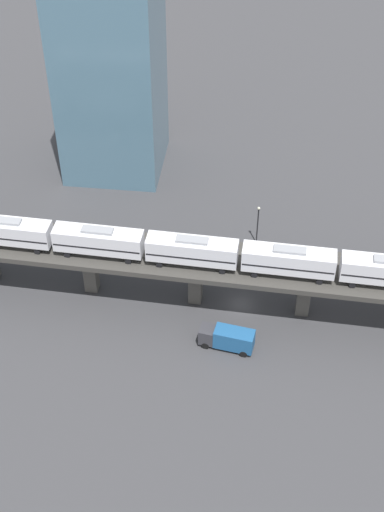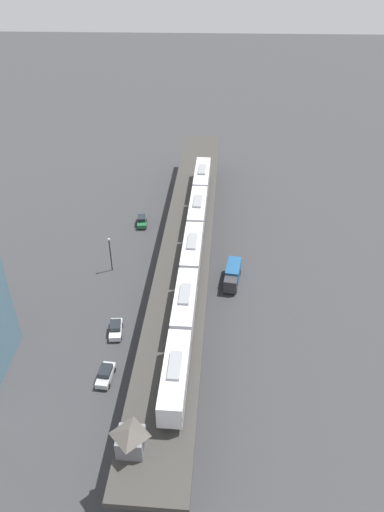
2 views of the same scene
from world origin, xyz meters
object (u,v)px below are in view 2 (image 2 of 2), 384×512
object	(u,v)px
street_car_silver	(106,374)
street_car_green	(142,221)
subway_train	(192,251)
street_lamp	(110,252)
delivery_truck	(232,274)
street_car_white	(116,329)
signal_hut	(130,439)

from	to	relation	value
street_car_silver	street_car_green	distance (m)	41.03
subway_train	street_lamp	xyz separation A→B (m)	(14.90, -8.28, -6.42)
subway_train	street_car_green	bearing A→B (deg)	-64.76
subway_train	street_car_green	size ratio (longest dim) A/B	13.66
street_car_silver	delivery_truck	xyz separation A→B (m)	(-18.40, -22.51, 0.82)
street_car_silver	street_car_green	xyz separation A→B (m)	(-0.18, -41.03, 0.00)
street_car_white	street_lamp	bearing A→B (deg)	-78.30
delivery_truck	street_car_green	bearing A→B (deg)	-45.47
street_car_white	street_lamp	xyz separation A→B (m)	(3.34, -16.14, 3.17)
subway_train	street_car_green	xyz separation A→B (m)	(11.33, -24.04, -9.58)
signal_hut	street_car_green	xyz separation A→B (m)	(6.21, -57.12, -8.84)
signal_hut	street_lamp	bearing A→B (deg)	-76.69
street_car_green	signal_hut	bearing A→B (deg)	96.21
street_car_silver	street_car_green	bearing A→B (deg)	-90.25
signal_hut	delivery_truck	world-z (taller)	signal_hut
subway_train	street_lamp	distance (m)	18.21
street_car_green	street_car_white	bearing A→B (deg)	89.60
street_car_green	delivery_truck	bearing A→B (deg)	134.53
street_car_green	street_lamp	size ratio (longest dim) A/B	0.66
street_car_green	subway_train	bearing A→B (deg)	115.24
street_car_silver	delivery_truck	bearing A→B (deg)	-129.26
street_car_green	street_lamp	xyz separation A→B (m)	(3.57, 15.76, 3.17)
signal_hut	street_car_white	world-z (taller)	signal_hut
signal_hut	street_car_green	world-z (taller)	signal_hut
street_car_white	delivery_truck	bearing A→B (deg)	-144.04
street_lamp	street_car_green	bearing A→B (deg)	-102.75
subway_train	delivery_truck	xyz separation A→B (m)	(-6.89, -5.52, -8.76)
signal_hut	street_lamp	size ratio (longest dim) A/B	0.49
subway_train	street_car_white	world-z (taller)	subway_train
street_car_white	street_lamp	world-z (taller)	street_lamp
street_car_white	delivery_truck	world-z (taller)	delivery_truck
delivery_truck	street_lamp	bearing A→B (deg)	-7.22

